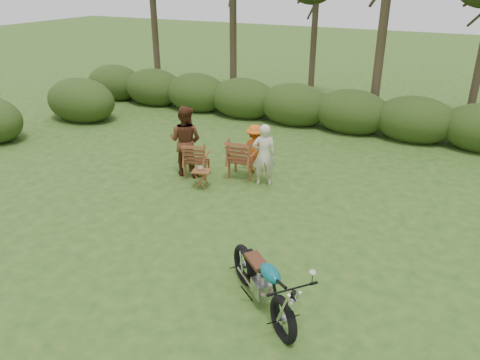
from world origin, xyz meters
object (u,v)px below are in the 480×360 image
at_px(cup, 201,168).
at_px(adult_a, 263,184).
at_px(adult_b, 187,174).
at_px(lawn_chair_right, 243,176).
at_px(side_table, 202,179).
at_px(lawn_chair_left, 198,175).
at_px(child, 254,171).
at_px(motorcycle, 262,305).

bearing_deg(cup, adult_a, 33.31).
bearing_deg(adult_b, lawn_chair_right, -164.73).
bearing_deg(side_table, adult_a, 34.65).
distance_m(lawn_chair_left, adult_a, 1.79).
bearing_deg(lawn_chair_right, child, -114.46).
relative_size(lawn_chair_right, adult_b, 0.58).
bearing_deg(adult_a, lawn_chair_left, -21.29).
bearing_deg(child, motorcycle, 108.89).
height_order(lawn_chair_right, child, child).
relative_size(motorcycle, child, 1.60).
bearing_deg(adult_a, adult_b, -21.65).
xyz_separation_m(lawn_chair_right, side_table, (-0.58, -1.09, 0.23)).
height_order(lawn_chair_left, child, child).
bearing_deg(lawn_chair_right, side_table, 55.01).
bearing_deg(side_table, lawn_chair_left, 129.51).
xyz_separation_m(motorcycle, adult_b, (-3.95, 3.99, 0.00)).
distance_m(cup, child, 1.75).
height_order(adult_a, child, adult_a).
height_order(cup, adult_b, adult_b).
bearing_deg(cup, lawn_chair_right, 60.07).
xyz_separation_m(adult_a, child, (-0.54, 0.65, 0.00)).
xyz_separation_m(cup, adult_a, (1.30, 0.85, -0.51)).
relative_size(adult_b, child, 1.42).
bearing_deg(adult_b, adult_a, -176.91).
relative_size(motorcycle, adult_a, 1.32).
height_order(lawn_chair_right, adult_a, adult_a).
distance_m(lawn_chair_left, adult_b, 0.30).
relative_size(side_table, adult_b, 0.25).
xyz_separation_m(adult_b, child, (1.53, 0.94, 0.00)).
bearing_deg(motorcycle, cup, 174.13).
bearing_deg(adult_a, cup, 3.67).
distance_m(side_table, cup, 0.28).
distance_m(adult_a, child, 0.85).
bearing_deg(side_table, cup, 149.18).
xyz_separation_m(lawn_chair_right, adult_b, (-1.39, -0.51, 0.00)).
height_order(motorcycle, child, child).
bearing_deg(child, cup, 56.04).
relative_size(side_table, cup, 3.85).
relative_size(side_table, child, 0.36).
height_order(cup, child, child).
bearing_deg(motorcycle, child, 157.49).
relative_size(adult_a, child, 1.21).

